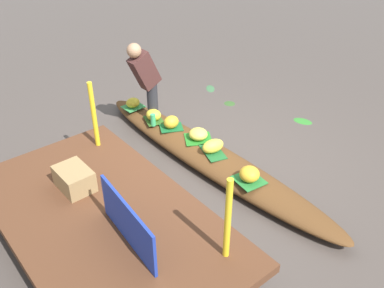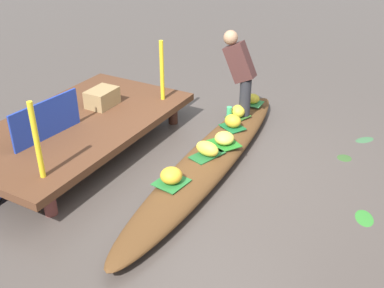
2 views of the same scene
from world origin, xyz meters
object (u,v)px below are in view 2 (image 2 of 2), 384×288
at_px(banana_bunch_2, 238,111).
at_px(water_bottle, 229,113).
at_px(vendor_person, 240,69).
at_px(banana_bunch_3, 233,121).
at_px(banana_bunch_1, 252,99).
at_px(market_banner, 46,120).
at_px(banana_bunch_0, 207,149).
at_px(produce_crate, 102,98).
at_px(banana_bunch_4, 171,175).
at_px(banana_bunch_5, 224,138).
at_px(vendor_boat, 209,160).

relative_size(banana_bunch_2, water_bottle, 1.27).
xyz_separation_m(banana_bunch_2, vendor_person, (0.09, 0.05, 0.60)).
bearing_deg(banana_bunch_3, banana_bunch_1, 5.18).
bearing_deg(market_banner, water_bottle, -35.12).
height_order(banana_bunch_0, water_bottle, banana_bunch_0).
height_order(banana_bunch_2, produce_crate, produce_crate).
xyz_separation_m(banana_bunch_1, market_banner, (-2.56, 1.67, 0.33)).
bearing_deg(banana_bunch_4, produce_crate, 60.46).
bearing_deg(banana_bunch_4, market_banner, 92.85).
height_order(banana_bunch_1, banana_bunch_3, banana_bunch_3).
bearing_deg(banana_bunch_2, water_bottle, 142.27).
bearing_deg(banana_bunch_0, banana_bunch_4, 174.66).
distance_m(banana_bunch_4, market_banner, 1.76).
bearing_deg(banana_bunch_5, banana_bunch_2, 11.97).
bearing_deg(banana_bunch_1, market_banner, 146.82).
distance_m(banana_bunch_0, water_bottle, 1.09).
xyz_separation_m(vendor_boat, produce_crate, (0.18, 1.81, 0.41)).
bearing_deg(banana_bunch_3, market_banner, 133.56).
height_order(banana_bunch_0, banana_bunch_5, banana_bunch_0).
bearing_deg(water_bottle, banana_bunch_1, -6.81).
xyz_separation_m(vendor_boat, water_bottle, (0.99, 0.20, 0.21)).
bearing_deg(banana_bunch_4, banana_bunch_0, -5.34).
relative_size(banana_bunch_5, produce_crate, 0.59).
distance_m(banana_bunch_1, banana_bunch_3, 0.89).
bearing_deg(produce_crate, banana_bunch_3, -71.69).
bearing_deg(banana_bunch_3, produce_crate, 108.31).
height_order(vendor_boat, banana_bunch_4, banana_bunch_4).
distance_m(banana_bunch_0, banana_bunch_2, 1.19).
bearing_deg(banana_bunch_1, banana_bunch_2, -178.93).
height_order(vendor_boat, banana_bunch_5, banana_bunch_5).
bearing_deg(banana_bunch_1, banana_bunch_5, -172.35).
distance_m(vendor_boat, banana_bunch_1, 1.67).
distance_m(banana_bunch_4, vendor_person, 2.10).
bearing_deg(banana_bunch_0, banana_bunch_1, 4.22).
relative_size(banana_bunch_2, produce_crate, 0.52).
xyz_separation_m(banana_bunch_2, water_bottle, (-0.12, 0.09, -0.00)).
bearing_deg(water_bottle, banana_bunch_3, -144.46).
bearing_deg(banana_bunch_0, banana_bunch_5, -8.71).
xyz_separation_m(vendor_boat, vendor_person, (1.19, 0.15, 0.81)).
bearing_deg(banana_bunch_3, banana_bunch_5, -167.84).
bearing_deg(produce_crate, banana_bunch_5, -86.77).
distance_m(banana_bunch_1, banana_bunch_4, 2.47).
height_order(vendor_boat, banana_bunch_0, banana_bunch_0).
bearing_deg(banana_bunch_2, banana_bunch_1, 1.07).
height_order(banana_bunch_3, produce_crate, produce_crate).
relative_size(banana_bunch_4, vendor_person, 0.21).
bearing_deg(banana_bunch_5, banana_bunch_3, 12.16).
relative_size(market_banner, produce_crate, 2.31).
distance_m(water_bottle, produce_crate, 1.82).
bearing_deg(banana_bunch_0, banana_bunch_2, 5.67).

